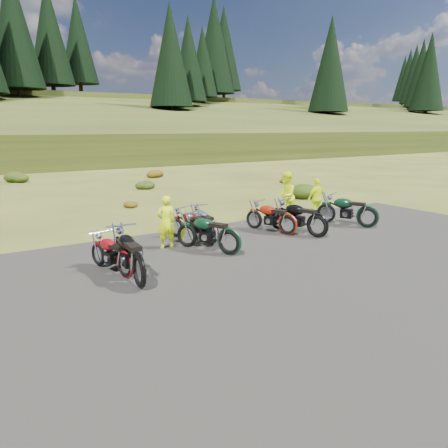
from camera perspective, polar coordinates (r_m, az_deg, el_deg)
ground at (r=12.39m, az=4.58°, el=-4.18°), size 300.00×300.00×0.00m
gravel_pad at (r=10.94m, az=10.91°, el=-6.67°), size 20.00×12.00×0.04m
hill_slope at (r=60.00m, az=-25.68°, el=7.94°), size 300.00×45.97×9.37m
conifer_23 at (r=73.51m, az=-25.83°, el=22.30°), size 7.48×7.48×19.00m
conifer_24 at (r=80.47m, az=-21.89°, el=22.18°), size 7.04×7.04×18.00m
conifer_25 at (r=87.67m, az=-18.58°, el=21.87°), size 6.60×6.60×17.00m
conifer_26 at (r=65.63m, az=-7.01°, el=21.07°), size 6.16×6.16×16.00m
conifer_27 at (r=73.71m, az=-4.67°, el=20.72°), size 5.72×5.72×15.00m
conifer_28 at (r=81.87m, az=-2.80°, el=20.41°), size 5.28×5.28×14.00m
conifer_29 at (r=90.63m, az=-1.29°, el=22.35°), size 7.92×7.92×20.00m
conifer_30 at (r=98.89m, az=-0.02°, el=21.93°), size 7.48×7.48×19.00m
conifer_31 at (r=82.45m, az=13.71°, el=19.62°), size 7.04×7.04×18.00m
conifer_32 at (r=90.95m, az=13.66°, el=19.37°), size 6.60×6.60×17.00m
conifer_33 at (r=99.46m, az=13.62°, el=19.16°), size 6.16×6.16×16.00m
conifer_34 at (r=107.96m, az=13.59°, el=18.99°), size 5.72×5.72×15.00m
conifer_35 at (r=116.47m, az=13.56°, el=18.84°), size 5.28×5.28×14.00m
conifer_36 at (r=125.29m, az=13.60°, el=19.85°), size 7.92×7.92×20.00m
conifer_37 at (r=113.64m, az=25.21°, el=17.55°), size 7.48×7.48×19.00m
conifer_38 at (r=122.00m, az=24.38°, el=17.53°), size 7.04×7.04×18.00m
conifer_39 at (r=130.37m, az=23.65°, el=17.51°), size 6.60×6.60×17.00m
conifer_40 at (r=138.76m, az=23.01°, el=17.49°), size 6.16×6.16×16.00m
conifer_41 at (r=147.09m, az=22.42°, el=17.16°), size 5.72×5.72×15.00m
shrub_3 at (r=31.75m, az=-25.33°, el=5.76°), size 1.56×1.56×0.92m
shrub_4 at (r=20.13m, az=-12.27°, el=2.74°), size 0.77×0.77×0.45m
shrub_5 at (r=26.04m, az=-10.34°, el=5.18°), size 1.03×1.03×0.61m
shrub_6 at (r=32.00m, az=-9.12°, el=6.71°), size 1.30×1.30×0.77m
shrub_7 at (r=22.87m, az=10.62°, el=4.56°), size 1.56×1.56×0.92m
shrub_8 at (r=28.74m, az=7.67°, el=5.79°), size 0.77×0.77×0.45m
motorcycle_0 at (r=10.08m, az=-10.90°, el=-8.36°), size 0.93×2.39×1.23m
motorcycle_1 at (r=10.79m, az=-12.72°, el=-7.02°), size 1.02×1.98×0.99m
motorcycle_2 at (r=12.34m, az=0.70°, el=-4.21°), size 1.62×2.31×1.16m
motorcycle_3 at (r=13.48m, az=-1.57°, el=-2.76°), size 0.95×2.13×1.08m
motorcycle_4 at (r=13.65m, az=-1.92°, el=-2.57°), size 1.44×2.07×1.03m
motorcycle_5 at (r=14.59m, az=12.04°, el=-1.84°), size 1.34×2.37×1.18m
motorcycle_6 at (r=14.75m, az=8.28°, el=-1.54°), size 1.29×2.18×1.08m
motorcycle_7 at (r=16.45m, az=18.14°, el=-0.58°), size 1.70×2.36×1.19m
person_middle at (r=12.97m, az=-7.59°, el=0.12°), size 0.59×0.40×1.58m
person_right_a at (r=16.95m, az=8.07°, el=3.54°), size 1.15×1.14×1.88m
person_right_b at (r=17.46m, az=12.02°, el=3.18°), size 0.95×0.42×1.59m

